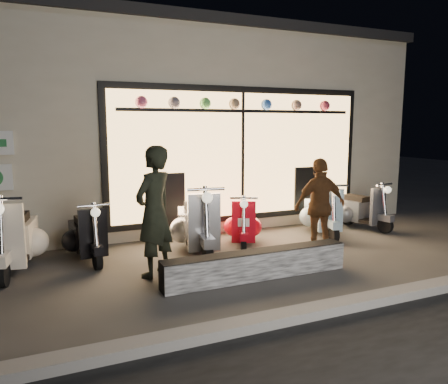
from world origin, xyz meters
The scene contains 12 objects.
ground centered at (0.00, 0.00, 0.00)m, with size 40.00×40.00×0.00m, color #383533.
kerb centered at (0.00, -2.00, 0.06)m, with size 40.00×0.25×0.12m, color slate.
shop_building centered at (0.00, 4.98, 2.10)m, with size 10.20×6.23×4.20m.
graffiti_barrier centered at (-0.23, -0.65, 0.20)m, with size 2.74×0.28×0.40m, color black.
scooter_silver centered at (-0.52, 0.97, 0.46)m, with size 0.67×1.61×1.14m.
scooter_red centered at (0.42, 1.12, 0.36)m, with size 0.75×1.24×0.91m.
scooter_black centered at (-2.29, 1.31, 0.38)m, with size 0.51×1.32×0.94m.
scooter_cream centered at (-3.32, 1.22, 0.46)m, with size 0.69×1.61×1.14m.
scooter_blue centered at (2.18, 1.17, 0.41)m, with size 0.75×1.42×1.02m.
scooter_grey centered at (3.18, 1.29, 0.38)m, with size 0.60×1.33×0.95m.
man centered at (-1.49, 0.05, 0.93)m, with size 0.68×0.44×1.85m, color black.
woman centered at (1.36, 0.09, 0.80)m, with size 0.93×0.39×1.59m, color brown.
Camera 1 is at (-3.00, -5.84, 2.13)m, focal length 35.00 mm.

